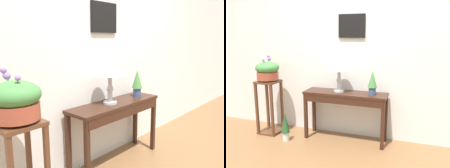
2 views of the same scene
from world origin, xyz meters
TOP-DOWN VIEW (x-y plane):
  - back_wall_with_art at (-0.00, 1.33)m, footprint 9.00×0.13m
  - console_table at (-0.09, 1.04)m, footprint 1.19×0.35m
  - table_lamp at (-0.18, 1.06)m, footprint 0.29×0.29m
  - potted_plant_on_console at (0.30, 1.06)m, footprint 0.13×0.13m
  - planter_bowl_wide at (-1.29, 0.94)m, footprint 0.35×0.35m

SIDE VIEW (x-z plane):
  - console_table at x=-0.09m, z-range 0.25..0.97m
  - potted_plant_on_console at x=0.30m, z-range 0.74..1.06m
  - planter_bowl_wide at x=-1.29m, z-range 0.80..1.19m
  - table_lamp at x=-0.18m, z-range 0.85..1.35m
  - back_wall_with_art at x=0.00m, z-range 0.00..2.80m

